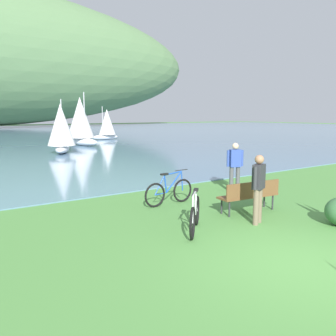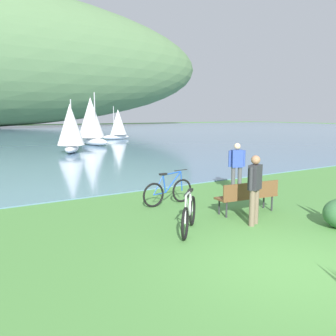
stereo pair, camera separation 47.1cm
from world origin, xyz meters
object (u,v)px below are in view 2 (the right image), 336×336
at_px(park_bench_near_camera, 248,195).
at_px(person_on_the_grass, 255,185).
at_px(sailboat_nearest_to_shore, 91,121).
at_px(person_at_shoreline, 237,164).
at_px(bicycle_leaning_near_bench, 168,191).
at_px(sailboat_mid_bay, 71,128).
at_px(sailboat_toward_hillside, 118,124).
at_px(bicycle_beside_path, 189,215).

xyz_separation_m(park_bench_near_camera, person_on_the_grass, (-0.62, -0.82, 0.46)).
bearing_deg(sailboat_nearest_to_shore, person_at_shoreline, -96.97).
xyz_separation_m(bicycle_leaning_near_bench, person_on_the_grass, (0.70, -2.79, 0.58)).
distance_m(bicycle_leaning_near_bench, sailboat_nearest_to_shore, 21.73).
xyz_separation_m(park_bench_near_camera, sailboat_mid_bay, (0.62, 17.55, 1.25)).
bearing_deg(sailboat_toward_hillside, sailboat_mid_bay, -127.94).
bearing_deg(park_bench_near_camera, person_on_the_grass, -127.19).
bearing_deg(bicycle_leaning_near_bench, sailboat_nearest_to_shore, 75.49).
bearing_deg(person_at_shoreline, sailboat_nearest_to_shore, 83.03).
bearing_deg(person_on_the_grass, person_at_shoreline, 53.46).
height_order(bicycle_beside_path, person_on_the_grass, person_on_the_grass).
bearing_deg(person_on_the_grass, bicycle_beside_path, 166.28).
bearing_deg(bicycle_beside_path, sailboat_nearest_to_shore, 74.71).
distance_m(person_on_the_grass, sailboat_toward_hillside, 30.82).
bearing_deg(sailboat_toward_hillside, bicycle_leaning_near_bench, -111.49).
height_order(bicycle_leaning_near_bench, sailboat_toward_hillside, sailboat_toward_hillside).
bearing_deg(bicycle_leaning_near_bench, sailboat_toward_hillside, 68.51).
height_order(bicycle_beside_path, sailboat_toward_hillside, sailboat_toward_hillside).
bearing_deg(park_bench_near_camera, sailboat_toward_hillside, 72.25).
xyz_separation_m(bicycle_leaning_near_bench, sailboat_mid_bay, (1.94, 15.58, 1.37)).
bearing_deg(person_at_shoreline, sailboat_toward_hillside, 74.01).
distance_m(bicycle_leaning_near_bench, sailboat_toward_hillside, 28.46).
bearing_deg(sailboat_mid_bay, park_bench_near_camera, -92.03).
xyz_separation_m(bicycle_beside_path, sailboat_mid_bay, (2.90, 17.96, 1.37)).
distance_m(person_at_shoreline, sailboat_mid_bay, 15.47).
relative_size(sailboat_nearest_to_shore, sailboat_mid_bay, 1.22).
height_order(sailboat_mid_bay, sailboat_toward_hillside, sailboat_mid_bay).
relative_size(park_bench_near_camera, sailboat_nearest_to_shore, 0.41).
bearing_deg(sailboat_nearest_to_shore, bicycle_beside_path, -105.29).
xyz_separation_m(sailboat_nearest_to_shore, sailboat_mid_bay, (-3.49, -5.39, -0.38)).
height_order(bicycle_leaning_near_bench, sailboat_nearest_to_shore, sailboat_nearest_to_shore).
bearing_deg(person_on_the_grass, bicycle_leaning_near_bench, 104.05).
bearing_deg(person_on_the_grass, sailboat_mid_bay, 86.13).
height_order(bicycle_leaning_near_bench, bicycle_beside_path, same).
height_order(person_at_shoreline, sailboat_toward_hillside, sailboat_toward_hillside).
height_order(park_bench_near_camera, sailboat_mid_bay, sailboat_mid_bay).
distance_m(bicycle_beside_path, sailboat_toward_hillside, 31.02).
bearing_deg(person_on_the_grass, park_bench_near_camera, 52.81).
bearing_deg(sailboat_toward_hillside, sailboat_nearest_to_shore, -132.30).
bearing_deg(sailboat_toward_hillside, person_at_shoreline, -105.99).
bearing_deg(person_on_the_grass, sailboat_toward_hillside, 71.62).
relative_size(person_on_the_grass, sailboat_mid_bay, 0.47).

